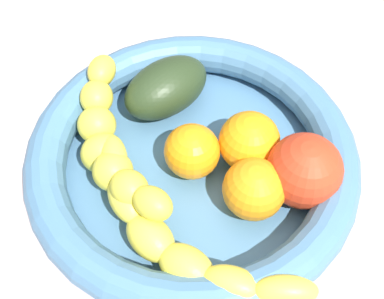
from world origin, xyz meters
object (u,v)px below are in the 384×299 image
(banana_draped_right, at_px, (110,144))
(orange_mid_right, at_px, (254,189))
(orange_front, at_px, (195,152))
(tomato_red, at_px, (304,171))
(orange_mid_left, at_px, (249,142))
(fruit_bowl, at_px, (192,161))
(avocado_dark, at_px, (170,87))
(banana_draped_left, at_px, (176,240))

(banana_draped_right, bearing_deg, orange_mid_right, 52.06)
(orange_front, distance_m, tomato_red, 0.10)
(orange_front, distance_m, orange_mid_left, 0.05)
(fruit_bowl, height_order, orange_mid_left, orange_mid_left)
(orange_front, relative_size, avocado_dark, 0.56)
(orange_front, distance_m, orange_mid_right, 0.07)
(orange_mid_right, height_order, tomato_red, tomato_red)
(banana_draped_left, xyz_separation_m, avocado_dark, (-0.17, 0.05, 0.00))
(banana_draped_left, xyz_separation_m, tomato_red, (-0.03, 0.13, 0.01))
(fruit_bowl, bearing_deg, banana_draped_left, -26.57)
(avocado_dark, bearing_deg, banana_draped_left, -15.14)
(fruit_bowl, distance_m, tomato_red, 0.11)
(orange_front, relative_size, orange_mid_left, 0.91)
(orange_mid_left, bearing_deg, tomato_red, 33.55)
(fruit_bowl, xyz_separation_m, orange_mid_left, (0.01, 0.05, 0.02))
(orange_mid_right, bearing_deg, tomato_red, 90.54)
(fruit_bowl, height_order, tomato_red, tomato_red)
(banana_draped_right, relative_size, orange_mid_right, 3.68)
(banana_draped_left, height_order, tomato_red, tomato_red)
(banana_draped_left, relative_size, orange_front, 3.90)
(fruit_bowl, xyz_separation_m, orange_front, (0.00, 0.00, 0.02))
(orange_mid_right, distance_m, avocado_dark, 0.15)
(fruit_bowl, height_order, banana_draped_left, banana_draped_left)
(avocado_dark, bearing_deg, orange_front, -0.99)
(orange_mid_right, xyz_separation_m, tomato_red, (-0.00, 0.05, 0.01))
(orange_front, bearing_deg, fruit_bowl, -115.41)
(orange_mid_left, bearing_deg, banana_draped_right, -106.25)
(banana_draped_right, xyz_separation_m, orange_mid_left, (0.04, 0.13, -0.00))
(banana_draped_right, height_order, orange_mid_right, banana_draped_right)
(orange_mid_right, xyz_separation_m, avocado_dark, (-0.14, -0.04, -0.00))
(banana_draped_left, distance_m, orange_mid_left, 0.12)
(fruit_bowl, xyz_separation_m, orange_mid_right, (0.06, 0.04, 0.02))
(fruit_bowl, bearing_deg, orange_mid_right, 34.10)
(fruit_bowl, bearing_deg, banana_draped_right, -111.85)
(banana_draped_left, distance_m, avocado_dark, 0.17)
(orange_mid_left, height_order, orange_mid_right, orange_mid_left)
(fruit_bowl, height_order, orange_front, orange_front)
(banana_draped_left, height_order, orange_mid_right, orange_mid_right)
(banana_draped_right, relative_size, orange_mid_left, 3.56)
(fruit_bowl, bearing_deg, orange_mid_left, 81.61)
(tomato_red, bearing_deg, orange_mid_right, -89.46)
(tomato_red, bearing_deg, fruit_bowl, -123.25)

